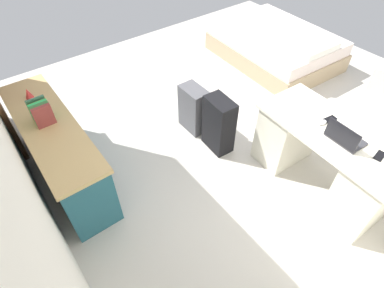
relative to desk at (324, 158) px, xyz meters
name	(u,v)px	position (x,y,z in m)	size (l,w,h in m)	color
ground_plane	(247,125)	(1.10, -0.08, -0.39)	(6.08, 6.08, 0.00)	beige
desk	(324,158)	(0.00, 0.00, 0.00)	(1.47, 0.73, 0.75)	silver
office_chair	(371,120)	(0.02, -0.88, 0.03)	(0.52, 0.52, 0.94)	black
credenza	(59,150)	(1.73, 2.08, -0.02)	(1.80, 0.48, 0.74)	#235B6B
bed	(275,46)	(2.05, -1.59, -0.15)	(1.97, 1.50, 0.58)	tan
suitcase_black	(219,125)	(1.06, 0.48, -0.05)	(0.36, 0.22, 0.68)	black
suitcase_spare_grey	(194,109)	(1.50, 0.50, -0.10)	(0.36, 0.22, 0.59)	#4C4C51
laptop	(344,137)	(-0.11, 0.06, 0.41)	(0.32, 0.24, 0.21)	#333338
computer_mouse	(322,122)	(0.15, 0.01, 0.37)	(0.06, 0.10, 0.03)	white
cell_phone_near_laptop	(380,156)	(-0.41, -0.03, 0.36)	(0.07, 0.14, 0.01)	black
cell_phone_by_mouse	(330,119)	(0.14, -0.10, 0.36)	(0.07, 0.14, 0.01)	black
book_row	(41,113)	(1.77, 2.08, 0.46)	(0.19, 0.17, 0.22)	brown
figurine_small	(28,93)	(2.24, 2.08, 0.41)	(0.08, 0.08, 0.11)	red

